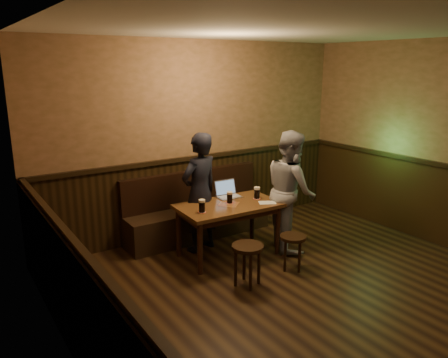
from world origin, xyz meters
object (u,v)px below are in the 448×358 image
pint_right (257,193)px  person_grey (291,190)px  laptop (227,193)px  stool_right (293,242)px  pint_mid (230,197)px  person_suit (200,193)px  pub_table (229,211)px  stool_left (248,253)px  bench (197,215)px  pint_left (202,206)px

pint_right → person_grey: 0.46m
laptop → person_grey: (0.68, -0.52, 0.05)m
stool_right → pint_mid: bearing=115.7°
person_suit → pub_table: bearing=108.1°
stool_left → stool_right: stool_left is taller
pub_table → pint_mid: size_ratio=8.66×
laptop → pint_right: bearing=-43.0°
stool_left → pint_right: pint_right is taller
bench → pint_left: bench is taller
person_grey → stool_right: bearing=164.9°
bench → stool_right: size_ratio=5.05×
pint_mid → pint_right: size_ratio=0.96×
pint_right → stool_right: bearing=-92.2°
stool_right → person_suit: (-0.64, 1.14, 0.46)m
bench → pub_table: bearing=-90.0°
pint_left → person_suit: 0.51m
pub_table → person_suit: bearing=123.5°
pub_table → person_grey: 0.90m
stool_left → pub_table: bearing=70.3°
person_suit → person_grey: size_ratio=0.99×
person_grey → pint_right: bearing=84.1°
pub_table → person_suit: 0.47m
pint_right → person_grey: size_ratio=0.10×
bench → pub_table: (0.00, -0.81, 0.30)m
bench → pint_right: size_ratio=13.48×
bench → pub_table: bench is taller
pint_right → pub_table: bearing=178.2°
pint_right → pint_left: bearing=-175.5°
stool_left → person_grey: 1.33m
stool_right → pint_left: bearing=141.5°
stool_left → pint_right: size_ratio=2.99×
pint_mid → laptop: size_ratio=0.47×
pub_table → person_grey: person_grey is taller
stool_right → pint_right: 0.88m
pint_mid → pint_right: 0.42m
pint_right → person_suit: person_suit is taller
stool_right → pint_left: 1.20m
stool_left → pint_mid: 0.97m
bench → person_grey: (0.85, -1.05, 0.50)m
pint_mid → person_grey: size_ratio=0.10×
person_suit → person_grey: bearing=137.9°
stool_right → bench: bearing=104.8°
stool_left → person_suit: size_ratio=0.30×
pub_table → pint_left: (-0.45, -0.08, 0.17)m
person_suit → person_grey: person_grey is taller
pint_left → laptop: (0.62, 0.37, -0.02)m
laptop → person_grey: bearing=-33.7°
person_suit → person_grey: (1.07, -0.60, 0.01)m
bench → pint_mid: (0.03, -0.79, 0.47)m
stool_right → pub_table: bearing=118.3°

